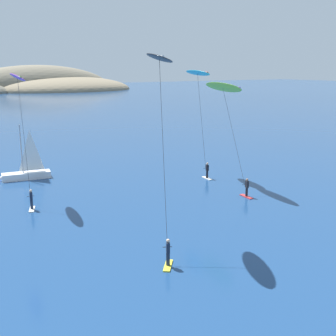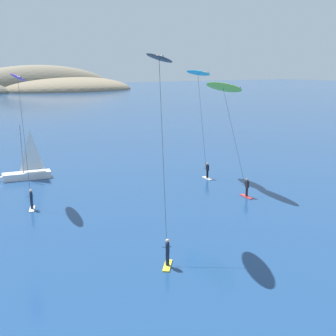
# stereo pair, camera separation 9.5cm
# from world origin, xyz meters

# --- Properties ---
(sailboat_near) EXTENTS (5.97, 2.18, 5.70)m
(sailboat_near) POSITION_xyz_m (-15.90, 49.37, 0.64)
(sailboat_near) COLOR white
(sailboat_near) RESTS_ON ground
(kitesurfer_purple) EXTENTS (1.91, 6.44, 10.91)m
(kitesurfer_purple) POSITION_xyz_m (-17.49, 41.96, 9.60)
(kitesurfer_purple) COLOR silver
(kitesurfer_purple) RESTS_ON ground
(kitesurfer_black) EXTENTS (4.54, 7.37, 12.23)m
(kitesurfer_black) POSITION_xyz_m (-12.17, 28.57, 11.00)
(kitesurfer_black) COLOR yellow
(kitesurfer_black) RESTS_ON ground
(kitesurfer_lime) EXTENTS (2.42, 8.33, 10.04)m
(kitesurfer_lime) POSITION_xyz_m (-0.18, 36.35, 8.95)
(kitesurfer_lime) COLOR red
(kitesurfer_lime) RESTS_ON ground
(kitesurfer_cyan) EXTENTS (2.29, 5.74, 11.12)m
(kitesurfer_cyan) POSITION_xyz_m (0.60, 41.41, 9.89)
(kitesurfer_cyan) COLOR silver
(kitesurfer_cyan) RESTS_ON ground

